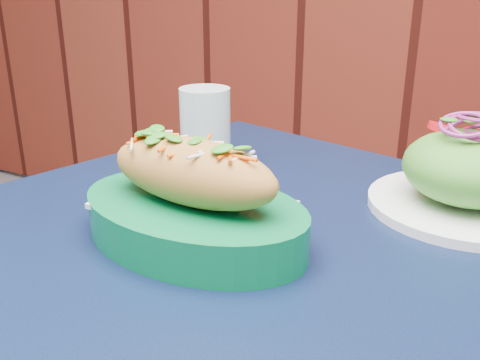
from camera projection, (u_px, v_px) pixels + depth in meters
The scene contains 4 objects.
cafe_table at pixel (253, 327), 0.59m from camera, with size 0.97×0.97×0.75m.
banh_mi_basket at pixel (193, 201), 0.57m from camera, with size 0.28×0.20×0.12m.
salad_plate at pixel (469, 174), 0.65m from camera, with size 0.23×0.23×0.12m.
water_glass at pixel (205, 129), 0.80m from camera, with size 0.07×0.07×0.12m, color silver.
Camera 1 is at (0.36, 1.15, 1.02)m, focal length 40.00 mm.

